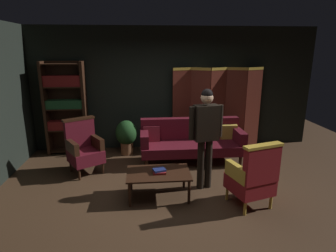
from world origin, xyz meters
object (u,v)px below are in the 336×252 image
object	(u,v)px
folding_screen	(218,107)
book_navy_cloth	(159,170)
armchair_wing_left	(84,148)
velvet_couch	(191,140)
standing_figure	(206,130)
armchair_gilt_accent	(253,176)
bookshelf	(66,106)
coffee_table	(158,175)
potted_plant	(127,135)
book_red_leather	(159,172)

from	to	relation	value
folding_screen	book_navy_cloth	world-z (taller)	folding_screen
armchair_wing_left	velvet_couch	bearing A→B (deg)	10.28
velvet_couch	standing_figure	xyz separation A→B (m)	(0.02, -1.23, 0.57)
armchair_gilt_accent	armchair_wing_left	bearing A→B (deg)	151.12
standing_figure	book_navy_cloth	world-z (taller)	standing_figure
folding_screen	bookshelf	distance (m)	3.43
bookshelf	coffee_table	size ratio (longest dim) A/B	2.05
velvet_couch	potted_plant	size ratio (longest dim) A/B	2.74
standing_figure	book_red_leather	distance (m)	1.01
armchair_wing_left	book_navy_cloth	size ratio (longest dim) A/B	5.53
book_navy_cloth	potted_plant	bearing A→B (deg)	107.04
bookshelf	armchair_gilt_accent	distance (m)	4.26
standing_figure	book_navy_cloth	xyz separation A→B (m)	(-0.78, -0.26, -0.56)
coffee_table	book_navy_cloth	size ratio (longest dim) A/B	5.32
armchair_wing_left	bookshelf	bearing A→B (deg)	116.63
velvet_couch	armchair_wing_left	distance (m)	2.17
folding_screen	book_navy_cloth	xyz separation A→B (m)	(-1.50, -2.22, -0.52)
armchair_gilt_accent	book_navy_cloth	distance (m)	1.42
book_red_leather	bookshelf	bearing A→B (deg)	130.97
book_red_leather	book_navy_cloth	distance (m)	0.03
bookshelf	armchair_gilt_accent	size ratio (longest dim) A/B	1.97
standing_figure	armchair_gilt_accent	bearing A→B (deg)	-48.81
armchair_wing_left	book_red_leather	xyz separation A→B (m)	(1.37, -1.10, -0.05)
potted_plant	book_red_leather	distance (m)	2.09
velvet_couch	armchair_wing_left	xyz separation A→B (m)	(-2.13, -0.39, 0.04)
bookshelf	velvet_couch	bearing A→B (deg)	-15.36
armchair_wing_left	standing_figure	world-z (taller)	standing_figure
velvet_couch	potted_plant	bearing A→B (deg)	159.74
coffee_table	standing_figure	xyz separation A→B (m)	(0.79, 0.24, 0.65)
potted_plant	standing_figure	bearing A→B (deg)	-51.30
coffee_table	folding_screen	bearing A→B (deg)	55.54
bookshelf	book_navy_cloth	bearing A→B (deg)	-49.03
folding_screen	bookshelf	xyz separation A→B (m)	(-3.43, 0.01, 0.10)
coffee_table	armchair_gilt_accent	distance (m)	1.44
armchair_wing_left	standing_figure	distance (m)	2.37
folding_screen	armchair_gilt_accent	xyz separation A→B (m)	(-0.14, -2.62, -0.50)
folding_screen	coffee_table	bearing A→B (deg)	-124.46
potted_plant	coffee_table	bearing A→B (deg)	-73.15
standing_figure	book_red_leather	bearing A→B (deg)	-161.77
bookshelf	potted_plant	bearing A→B (deg)	-10.01
coffee_table	potted_plant	size ratio (longest dim) A/B	1.29
coffee_table	book_navy_cloth	distance (m)	0.10
coffee_table	velvet_couch	bearing A→B (deg)	62.18
coffee_table	book_red_leather	distance (m)	0.07
coffee_table	book_red_leather	xyz separation A→B (m)	(0.01, -0.02, 0.06)
standing_figure	potted_plant	world-z (taller)	standing_figure
armchair_gilt_accent	standing_figure	bearing A→B (deg)	131.19
folding_screen	bookshelf	world-z (taller)	bookshelf
bookshelf	armchair_wing_left	world-z (taller)	bookshelf
bookshelf	coffee_table	distance (m)	3.02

